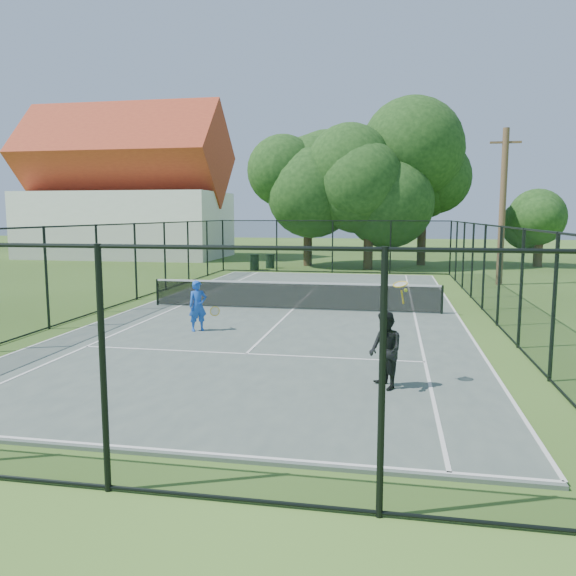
% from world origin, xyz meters
% --- Properties ---
extents(ground, '(120.00, 120.00, 0.00)m').
position_xyz_m(ground, '(0.00, 0.00, 0.00)').
color(ground, '#3C5A1E').
extents(tennis_court, '(11.00, 24.00, 0.06)m').
position_xyz_m(tennis_court, '(0.00, 0.00, 0.03)').
color(tennis_court, '#4F5E59').
rests_on(tennis_court, ground).
extents(tennis_net, '(10.08, 0.08, 0.95)m').
position_xyz_m(tennis_net, '(0.00, 0.00, 0.58)').
color(tennis_net, black).
rests_on(tennis_net, tennis_court).
extents(fence, '(13.10, 26.10, 3.00)m').
position_xyz_m(fence, '(0.00, 0.00, 1.50)').
color(fence, black).
rests_on(fence, ground).
extents(tree_near_left, '(6.75, 6.75, 8.80)m').
position_xyz_m(tree_near_left, '(-2.05, 17.21, 5.42)').
color(tree_near_left, '#332114').
rests_on(tree_near_left, ground).
extents(tree_near_mid, '(5.72, 5.72, 7.49)m').
position_xyz_m(tree_near_mid, '(1.92, 15.33, 4.61)').
color(tree_near_mid, '#332114').
rests_on(tree_near_mid, ground).
extents(tree_near_right, '(6.87, 6.87, 9.48)m').
position_xyz_m(tree_near_right, '(5.24, 18.99, 6.03)').
color(tree_near_right, '#332114').
rests_on(tree_near_right, ground).
extents(tree_far_right, '(3.80, 3.80, 5.03)m').
position_xyz_m(tree_far_right, '(12.53, 19.21, 3.10)').
color(tree_far_right, '#332114').
rests_on(tree_far_right, ground).
extents(building, '(15.30, 8.15, 11.87)m').
position_xyz_m(building, '(-17.00, 22.00, 4.93)').
color(building, silver).
rests_on(building, ground).
extents(trash_bin_left, '(0.58, 0.58, 0.94)m').
position_xyz_m(trash_bin_left, '(-4.80, 13.83, 0.48)').
color(trash_bin_left, black).
rests_on(trash_bin_left, ground).
extents(trash_bin_right, '(0.58, 0.58, 0.88)m').
position_xyz_m(trash_bin_right, '(-4.10, 15.07, 0.45)').
color(trash_bin_right, black).
rests_on(trash_bin_right, ground).
extents(utility_pole, '(1.40, 0.30, 7.29)m').
position_xyz_m(utility_pole, '(8.39, 9.00, 3.71)').
color(utility_pole, '#4C3823').
rests_on(utility_pole, ground).
extents(player_blue, '(0.90, 0.59, 1.43)m').
position_xyz_m(player_blue, '(-2.01, -4.06, 0.77)').
color(player_blue, blue).
rests_on(player_blue, tennis_court).
extents(player_black, '(0.82, 1.02, 2.02)m').
position_xyz_m(player_black, '(3.25, -8.47, 0.80)').
color(player_black, black).
rests_on(player_black, tennis_court).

